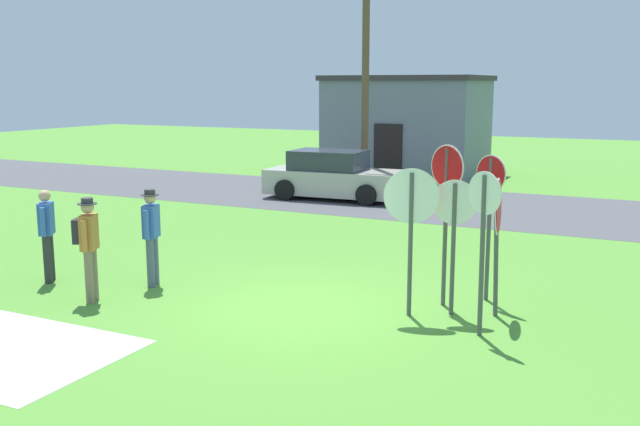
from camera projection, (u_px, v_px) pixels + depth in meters
ground_plane at (295, 308)px, 11.52m from camera, size 80.00×80.00×0.00m
street_asphalt at (470, 206)px, 21.15m from camera, size 60.00×6.40×0.01m
concrete_path at (6, 350)px, 9.69m from camera, size 3.20×2.40×0.01m
building_background at (407, 125)px, 28.31m from camera, size 5.94×4.39×3.87m
utility_pole at (366, 50)px, 23.17m from camera, size 1.80×0.24×8.93m
parked_car_on_street at (334, 177)px, 22.43m from camera, size 4.40×2.22×1.51m
stop_sign_rear_left at (446, 198)px, 11.37m from camera, size 0.63×0.34×2.62m
stop_sign_low_front at (483, 228)px, 9.99m from camera, size 0.54×0.32×2.37m
stop_sign_leaning_right at (454, 224)px, 10.95m from camera, size 0.65×0.24×2.13m
stop_sign_center_cluster at (411, 215)px, 10.89m from camera, size 0.81×0.28×2.31m
stop_sign_rear_right at (490, 205)px, 11.68m from camera, size 0.55×0.29×2.43m
stop_sign_leaning_left at (498, 222)px, 10.89m from camera, size 0.15×0.87×2.16m
person_in_teal at (47, 230)px, 12.91m from camera, size 0.38×0.49×1.69m
person_near_signs at (151, 232)px, 12.65m from camera, size 0.33×0.54×1.74m
person_in_blue at (88, 242)px, 11.71m from camera, size 0.45×0.52×1.74m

